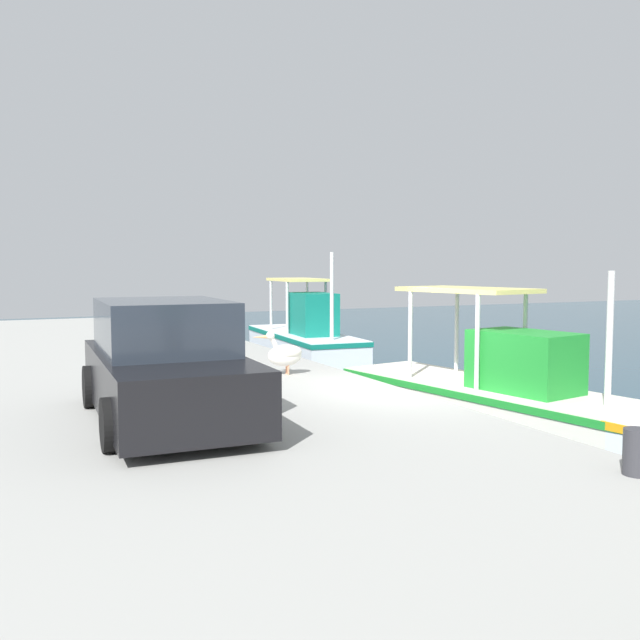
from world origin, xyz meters
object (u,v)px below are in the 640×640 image
parked_car (166,366)px  mooring_bollard_nearest (637,452)px  fishing_boat_second (493,392)px  pelican (285,353)px  fishing_boat_nearest (305,340)px

parked_car → mooring_bollard_nearest: bearing=39.9°
fishing_boat_second → pelican: (-2.11, -3.13, 0.62)m
pelican → parked_car: (2.78, -2.81, 0.32)m
parked_car → fishing_boat_second: bearing=96.4°
fishing_boat_nearest → pelican: 6.85m
fishing_boat_second → parked_car: fishing_boat_second is taller
pelican → parked_car: size_ratio=0.23×
fishing_boat_second → mooring_bollard_nearest: 5.51m
fishing_boat_second → pelican: bearing=-124.0°
fishing_boat_nearest → parked_car: size_ratio=1.41×
fishing_boat_nearest → fishing_boat_second: bearing=0.2°
fishing_boat_nearest → pelican: size_ratio=6.07×
parked_car → mooring_bollard_nearest: 5.62m
parked_car → pelican: bearing=134.6°
fishing_boat_second → parked_car: size_ratio=1.54×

